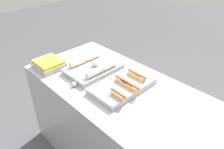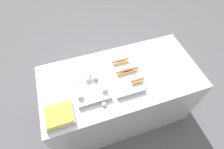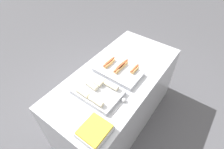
# 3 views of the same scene
# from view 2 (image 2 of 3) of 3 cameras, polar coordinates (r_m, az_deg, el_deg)

# --- Properties ---
(ground_plane) EXTENTS (12.00, 12.00, 0.00)m
(ground_plane) POSITION_cam_2_polar(r_m,az_deg,el_deg) (2.70, 2.07, -11.73)
(ground_plane) COLOR #4C4C51
(counter) EXTENTS (1.76, 0.85, 0.90)m
(counter) POSITION_cam_2_polar(r_m,az_deg,el_deg) (2.29, 2.41, -7.14)
(counter) COLOR #A8AAB2
(counter) RESTS_ON ground_plane
(tray_hotdogs) EXTENTS (0.33, 0.52, 0.10)m
(tray_hotdogs) POSITION_cam_2_polar(r_m,az_deg,el_deg) (1.89, 3.70, 0.27)
(tray_hotdogs) COLOR #A8AAB2
(tray_hotdogs) RESTS_ON counter
(tray_wraps) EXTENTS (0.33, 0.48, 0.10)m
(tray_wraps) POSITION_cam_2_polar(r_m,az_deg,el_deg) (1.83, -7.41, -2.56)
(tray_wraps) COLOR #A8AAB2
(tray_wraps) RESTS_ON counter
(tray_side_front) EXTENTS (0.26, 0.24, 0.07)m
(tray_side_front) POSITION_cam_2_polar(r_m,az_deg,el_deg) (1.72, -16.89, -12.63)
(tray_side_front) COLOR #A8AAB2
(tray_side_front) RESTS_ON counter
(serving_spoon_near) EXTENTS (0.22, 0.04, 0.04)m
(serving_spoon_near) POSITION_cam_2_polar(r_m,az_deg,el_deg) (1.71, -3.26, -9.85)
(serving_spoon_near) COLOR silver
(serving_spoon_near) RESTS_ON counter
(serving_spoon_far) EXTENTS (0.21, 0.04, 0.04)m
(serving_spoon_far) POSITION_cam_2_polar(r_m,az_deg,el_deg) (2.00, -7.71, 3.54)
(serving_spoon_far) COLOR silver
(serving_spoon_far) RESTS_ON counter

